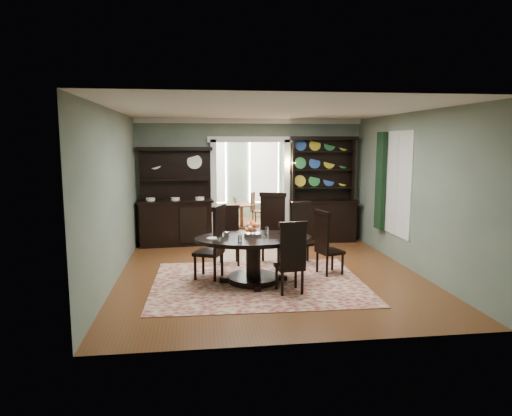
{
  "coord_description": "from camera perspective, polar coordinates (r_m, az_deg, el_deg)",
  "views": [
    {
      "loc": [
        -1.31,
        -8.15,
        2.44
      ],
      "look_at": [
        -0.17,
        0.6,
        1.16
      ],
      "focal_mm": 32.0,
      "sensor_mm": 36.0,
      "label": 1
    }
  ],
  "objects": [
    {
      "name": "chair_far_right",
      "position": [
        9.23,
        5.86,
        -2.92
      ],
      "size": [
        0.58,
        0.57,
        1.25
      ],
      "rotation": [
        0.0,
        0.0,
        3.5
      ],
      "color": "black",
      "rests_on": "rug"
    },
    {
      "name": "parlor_chair_right",
      "position": [
        13.0,
        0.1,
        -0.12
      ],
      "size": [
        0.48,
        0.47,
        1.02
      ],
      "rotation": [
        0.0,
        0.0,
        -1.96
      ],
      "color": "#553418",
      "rests_on": "parlor_floor"
    },
    {
      "name": "welsh_dresser",
      "position": [
        11.4,
        8.33,
        0.57
      ],
      "size": [
        1.68,
        0.69,
        2.57
      ],
      "rotation": [
        0.0,
        0.0,
        -0.05
      ],
      "color": "black",
      "rests_on": "floor"
    },
    {
      "name": "right_window",
      "position": [
        9.95,
        16.32,
        3.09
      ],
      "size": [
        0.15,
        1.47,
        2.12
      ],
      "color": "white",
      "rests_on": "wall_right"
    },
    {
      "name": "chair_far_left",
      "position": [
        9.17,
        -3.42,
        -3.18
      ],
      "size": [
        0.46,
        0.42,
        1.19
      ],
      "rotation": [
        0.0,
        0.0,
        3.15
      ],
      "color": "black",
      "rests_on": "rug"
    },
    {
      "name": "sideboard",
      "position": [
        11.01,
        -10.01,
        -0.37
      ],
      "size": [
        1.8,
        0.75,
        2.32
      ],
      "rotation": [
        0.0,
        0.0,
        0.07
      ],
      "color": "black",
      "rests_on": "floor"
    },
    {
      "name": "dining_table",
      "position": [
        7.97,
        -0.33,
        -5.37
      ],
      "size": [
        2.04,
        1.89,
        0.8
      ],
      "rotation": [
        0.0,
        0.0,
        -0.0
      ],
      "color": "black",
      "rests_on": "rug"
    },
    {
      "name": "rug",
      "position": [
        8.06,
        0.29,
        -9.31
      ],
      "size": [
        3.7,
        2.95,
        0.01
      ],
      "primitive_type": "cube",
      "rotation": [
        0.0,
        0.0,
        -0.02
      ],
      "color": "maroon",
      "rests_on": "floor"
    },
    {
      "name": "doorway_trim",
      "position": [
        11.25,
        -0.74,
        4.07
      ],
      "size": [
        2.08,
        0.25,
        2.57
      ],
      "color": "silver",
      "rests_on": "floor"
    },
    {
      "name": "parlor_table",
      "position": [
        12.96,
        -1.81,
        -0.57
      ],
      "size": [
        0.75,
        0.75,
        0.69
      ],
      "color": "#553418",
      "rests_on": "parlor_floor"
    },
    {
      "name": "chair_near",
      "position": [
        7.33,
        4.45,
        -6.01
      ],
      "size": [
        0.49,
        0.47,
        1.21
      ],
      "rotation": [
        0.0,
        0.0,
        0.1
      ],
      "color": "black",
      "rests_on": "rug"
    },
    {
      "name": "wall_sconce",
      "position": [
        11.24,
        4.19,
        5.43
      ],
      "size": [
        0.27,
        0.21,
        0.21
      ],
      "color": "#AE762E",
      "rests_on": "back_wall_right"
    },
    {
      "name": "chair_far_mid",
      "position": [
        9.24,
        1.98,
        -2.28
      ],
      "size": [
        0.67,
        0.65,
        1.43
      ],
      "rotation": [
        0.0,
        0.0,
        2.79
      ],
      "color": "black",
      "rests_on": "rug"
    },
    {
      "name": "parlor",
      "position": [
        13.77,
        -1.97,
        4.41
      ],
      "size": [
        3.51,
        3.5,
        3.01
      ],
      "color": "brown",
      "rests_on": "ground"
    },
    {
      "name": "chair_end_right",
      "position": [
        8.49,
        8.69,
        -4.12
      ],
      "size": [
        0.53,
        0.55,
        1.21
      ],
      "rotation": [
        0.0,
        0.0,
        -1.28
      ],
      "color": "black",
      "rests_on": "rug"
    },
    {
      "name": "chair_end_left",
      "position": [
        8.15,
        -5.22,
        -4.06
      ],
      "size": [
        0.63,
        0.64,
        1.34
      ],
      "rotation": [
        0.0,
        0.0,
        1.16
      ],
      "color": "black",
      "rests_on": "rug"
    },
    {
      "name": "parlor_chair_left",
      "position": [
        13.24,
        -3.09,
        -0.38
      ],
      "size": [
        0.37,
        0.36,
        0.85
      ],
      "rotation": [
        0.0,
        0.0,
        1.72
      ],
      "color": "#553418",
      "rests_on": "parlor_floor"
    },
    {
      "name": "centerpiece",
      "position": [
        7.99,
        -0.41,
        -3.01
      ],
      "size": [
        1.52,
        0.98,
        0.25
      ],
      "color": "silver",
      "rests_on": "dining_table"
    },
    {
      "name": "room",
      "position": [
        8.34,
        1.63,
        2.32
      ],
      "size": [
        5.51,
        6.01,
        3.01
      ],
      "color": "brown",
      "rests_on": "ground"
    }
  ]
}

